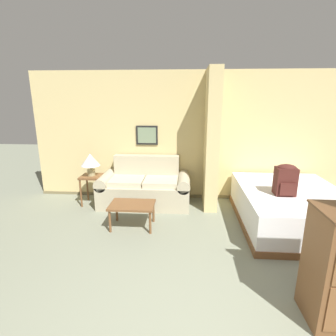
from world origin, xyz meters
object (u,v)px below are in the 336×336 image
(couch, at_px, (145,188))
(bed, at_px, (290,207))
(table_lamp, at_px, (90,161))
(coffee_table, at_px, (132,207))
(backpack, at_px, (286,179))

(couch, bearing_deg, bed, -14.90)
(table_lamp, bearing_deg, coffee_table, -42.66)
(table_lamp, xyz_separation_m, bed, (3.62, -0.60, -0.59))
(couch, relative_size, backpack, 3.64)
(table_lamp, relative_size, bed, 0.21)
(couch, bearing_deg, coffee_table, -93.08)
(couch, relative_size, bed, 0.84)
(couch, distance_m, backpack, 2.57)
(couch, height_order, coffee_table, couch)
(coffee_table, relative_size, backpack, 1.47)
(coffee_table, distance_m, bed, 2.65)
(couch, relative_size, table_lamp, 4.07)
(couch, height_order, bed, couch)
(coffee_table, height_order, backpack, backpack)
(couch, distance_m, table_lamp, 1.19)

